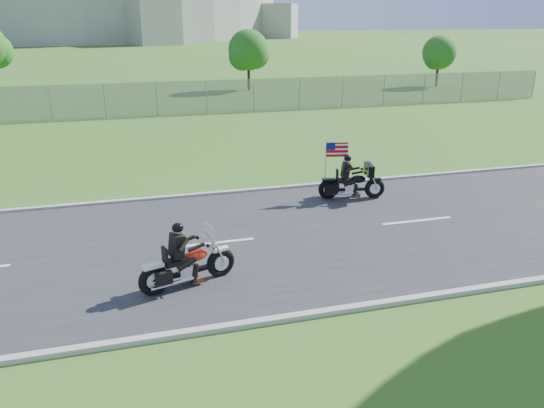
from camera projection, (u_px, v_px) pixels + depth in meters
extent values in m
plane|color=#2C5D1D|center=(286.00, 237.00, 14.43)|extent=(420.00, 420.00, 0.00)
cube|color=#28282B|center=(286.00, 236.00, 14.42)|extent=(120.00, 8.00, 0.04)
cube|color=#9E9B93|center=(251.00, 190.00, 18.09)|extent=(120.00, 0.18, 0.12)
cube|color=#9E9B93|center=(344.00, 310.00, 10.74)|extent=(120.00, 0.18, 0.12)
cube|color=gray|center=(105.00, 101.00, 30.99)|extent=(60.00, 0.03, 2.00)
cylinder|color=#A3A099|center=(59.00, 1.00, 160.40)|extent=(130.00, 130.00, 20.00)
cylinder|color=#382316|center=(249.00, 74.00, 42.77)|extent=(0.22, 0.22, 2.52)
sphere|color=#265316|center=(248.00, 50.00, 42.13)|extent=(3.20, 3.20, 3.20)
sphere|color=#265316|center=(255.00, 54.00, 42.85)|extent=(2.40, 2.40, 2.40)
sphere|color=#265316|center=(243.00, 56.00, 41.78)|extent=(2.24, 2.24, 2.24)
cylinder|color=#382316|center=(437.00, 73.00, 45.04)|extent=(0.22, 0.22, 2.24)
sphere|color=#265316|center=(439.00, 53.00, 44.48)|extent=(2.80, 2.80, 2.80)
sphere|color=#265316|center=(442.00, 56.00, 45.11)|extent=(2.10, 2.10, 2.10)
sphere|color=#265316|center=(436.00, 58.00, 44.17)|extent=(1.96, 1.96, 1.96)
torus|color=black|center=(221.00, 262.00, 12.10)|extent=(0.71, 0.37, 0.70)
torus|color=black|center=(154.00, 280.00, 11.28)|extent=(0.71, 0.37, 0.70)
ellipsoid|color=red|center=(196.00, 255.00, 11.68)|extent=(0.59, 0.44, 0.26)
cube|color=black|center=(176.00, 262.00, 11.44)|extent=(0.58, 0.42, 0.11)
cube|color=black|center=(177.00, 246.00, 11.34)|extent=(0.33, 0.43, 0.52)
sphere|color=black|center=(178.00, 228.00, 11.23)|extent=(0.32, 0.32, 0.25)
cube|color=silver|center=(211.00, 232.00, 11.72)|extent=(0.16, 0.42, 0.38)
torus|color=black|center=(375.00, 188.00, 17.36)|extent=(0.69, 0.30, 0.67)
torus|color=black|center=(328.00, 189.00, 17.27)|extent=(0.69, 0.30, 0.67)
ellipsoid|color=black|center=(358.00, 179.00, 17.21)|extent=(0.55, 0.39, 0.25)
cube|color=black|center=(344.00, 180.00, 17.20)|extent=(0.54, 0.37, 0.11)
cube|color=black|center=(346.00, 170.00, 17.08)|extent=(0.29, 0.40, 0.50)
sphere|color=black|center=(348.00, 158.00, 16.96)|extent=(0.29, 0.29, 0.24)
cube|color=black|center=(369.00, 170.00, 17.13)|extent=(0.34, 0.75, 0.36)
cube|color=#B70C11|center=(337.00, 150.00, 17.03)|extent=(0.71, 0.17, 0.47)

